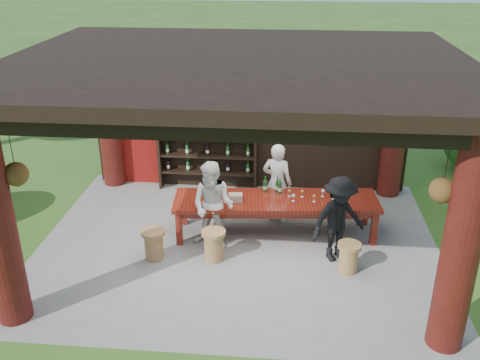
# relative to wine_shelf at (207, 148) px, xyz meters

# --- Properties ---
(ground) EXTENTS (90.00, 90.00, 0.00)m
(ground) POSITION_rel_wine_shelf_xyz_m (0.92, -2.45, -0.99)
(ground) COLOR #2D5119
(ground) RESTS_ON ground
(pavilion) EXTENTS (7.50, 6.00, 3.60)m
(pavilion) POSITION_rel_wine_shelf_xyz_m (0.91, -2.02, 1.14)
(pavilion) COLOR slate
(pavilion) RESTS_ON ground
(wine_shelf) EXTENTS (2.23, 0.34, 1.96)m
(wine_shelf) POSITION_rel_wine_shelf_xyz_m (0.00, 0.00, 0.00)
(wine_shelf) COLOR black
(wine_shelf) RESTS_ON ground
(tasting_table) EXTENTS (3.93, 1.33, 0.75)m
(tasting_table) POSITION_rel_wine_shelf_xyz_m (1.60, -1.97, -0.35)
(tasting_table) COLOR #5D170D
(tasting_table) RESTS_ON ground
(stool_near_left) EXTENTS (0.44, 0.44, 0.57)m
(stool_near_left) POSITION_rel_wine_shelf_xyz_m (0.54, -2.99, -0.68)
(stool_near_left) COLOR brown
(stool_near_left) RESTS_ON ground
(stool_near_right) EXTENTS (0.41, 0.41, 0.54)m
(stool_near_right) POSITION_rel_wine_shelf_xyz_m (2.89, -3.15, -0.70)
(stool_near_right) COLOR brown
(stool_near_right) RESTS_ON ground
(stool_far_left) EXTENTS (0.42, 0.42, 0.55)m
(stool_far_left) POSITION_rel_wine_shelf_xyz_m (-0.53, -3.04, -0.69)
(stool_far_left) COLOR brown
(stool_far_left) RESTS_ON ground
(host) EXTENTS (0.69, 0.55, 1.65)m
(host) POSITION_rel_wine_shelf_xyz_m (1.60, -1.40, -0.16)
(host) COLOR silver
(host) RESTS_ON ground
(guest_woman) EXTENTS (0.94, 0.82, 1.66)m
(guest_woman) POSITION_rel_wine_shelf_xyz_m (0.48, -2.52, -0.15)
(guest_woman) COLOR silver
(guest_woman) RESTS_ON ground
(guest_man) EXTENTS (1.18, 1.01, 1.58)m
(guest_man) POSITION_rel_wine_shelf_xyz_m (2.71, -2.76, -0.19)
(guest_man) COLOR black
(guest_man) RESTS_ON ground
(table_bottles) EXTENTS (0.37, 0.16, 0.31)m
(table_bottles) POSITION_rel_wine_shelf_xyz_m (1.55, -1.66, -0.08)
(table_bottles) COLOR #194C1E
(table_bottles) RESTS_ON tasting_table
(table_glasses) EXTENTS (0.91, 0.32, 0.15)m
(table_glasses) POSITION_rel_wine_shelf_xyz_m (2.22, -1.90, -0.16)
(table_glasses) COLOR silver
(table_glasses) RESTS_ON tasting_table
(napkin_basket) EXTENTS (0.27, 0.20, 0.14)m
(napkin_basket) POSITION_rel_wine_shelf_xyz_m (0.85, -2.13, -0.17)
(napkin_basket) COLOR #BF6672
(napkin_basket) RESTS_ON tasting_table
(shrubs) EXTENTS (15.22, 8.87, 1.36)m
(shrubs) POSITION_rel_wine_shelf_xyz_m (3.58, -2.34, -0.43)
(shrubs) COLOR #194C14
(shrubs) RESTS_ON ground
(trees) EXTENTS (21.82, 10.55, 4.80)m
(trees) POSITION_rel_wine_shelf_xyz_m (4.58, -1.23, 2.38)
(trees) COLOR #3F2819
(trees) RESTS_ON ground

